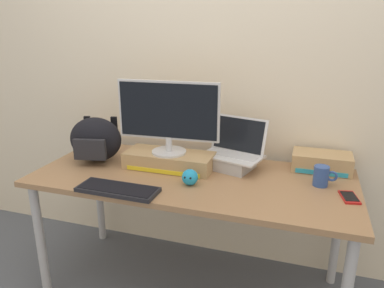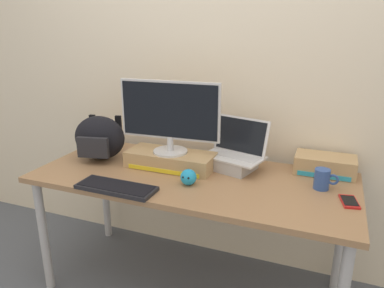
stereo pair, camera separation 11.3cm
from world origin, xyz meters
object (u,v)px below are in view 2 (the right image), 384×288
external_keyboard (116,187)px  plush_toy (188,177)px  messenger_backpack (100,138)px  coffee_mug (322,179)px  toner_box_cyan (325,165)px  toner_box_yellow (171,160)px  desktop_monitor (170,115)px  cell_phone (349,202)px  open_laptop (234,158)px

external_keyboard → plush_toy: bearing=31.5°
messenger_backpack → coffee_mug: messenger_backpack is taller
toner_box_cyan → external_keyboard: bearing=-147.7°
toner_box_yellow → coffee_mug: 0.83m
desktop_monitor → messenger_backpack: bearing=-180.0°
toner_box_yellow → external_keyboard: size_ratio=1.24×
desktop_monitor → coffee_mug: size_ratio=4.88×
toner_box_cyan → coffee_mug: bearing=-90.9°
cell_phone → toner_box_cyan: size_ratio=0.45×
open_laptop → plush_toy: open_laptop is taller
desktop_monitor → coffee_mug: desktop_monitor is taller
toner_box_yellow → desktop_monitor: bearing=-85.9°
external_keyboard → coffee_mug: bearing=22.7°
open_laptop → coffee_mug: 0.49m
external_keyboard → cell_phone: size_ratio=2.83×
open_laptop → external_keyboard: (-0.47, -0.49, -0.05)m
toner_box_yellow → cell_phone: bearing=-6.1°
open_laptop → toner_box_yellow: bearing=-146.9°
external_keyboard → messenger_backpack: messenger_backpack is taller
coffee_mug → plush_toy: size_ratio=1.42×
desktop_monitor → plush_toy: bearing=-48.0°
desktop_monitor → messenger_backpack: desktop_monitor is taller
external_keyboard → messenger_backpack: (-0.33, 0.35, 0.12)m
cell_phone → toner_box_cyan: 0.36m
toner_box_yellow → open_laptop: (0.35, 0.11, 0.02)m
open_laptop → external_keyboard: bearing=-119.0°
toner_box_yellow → toner_box_cyan: size_ratio=1.58×
coffee_mug → cell_phone: (0.13, -0.11, -0.05)m
messenger_backpack → toner_box_cyan: 1.31m
messenger_backpack → plush_toy: bearing=-27.2°
messenger_backpack → plush_toy: (0.64, -0.16, -0.09)m
toner_box_yellow → open_laptop: open_laptop is taller
messenger_backpack → open_laptop: bearing=-3.4°
desktop_monitor → toner_box_cyan: bearing=12.6°
open_laptop → plush_toy: bearing=-102.8°
toner_box_yellow → plush_toy: size_ratio=6.07×
toner_box_yellow → cell_phone: (0.95, -0.10, -0.04)m
cell_phone → toner_box_cyan: toner_box_cyan is taller
messenger_backpack → coffee_mug: (1.28, 0.03, -0.08)m
messenger_backpack → plush_toy: size_ratio=4.11×
open_laptop → coffee_mug: size_ratio=3.19×
desktop_monitor → external_keyboard: 0.49m
toner_box_yellow → open_laptop: size_ratio=1.34×
toner_box_cyan → desktop_monitor: bearing=-164.4°
open_laptop → cell_phone: size_ratio=2.60×
toner_box_yellow → cell_phone: 0.96m
toner_box_cyan → open_laptop: bearing=-166.2°
external_keyboard → toner_box_cyan: bearing=33.1°
coffee_mug → desktop_monitor: bearing=-179.3°
open_laptop → plush_toy: 0.34m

